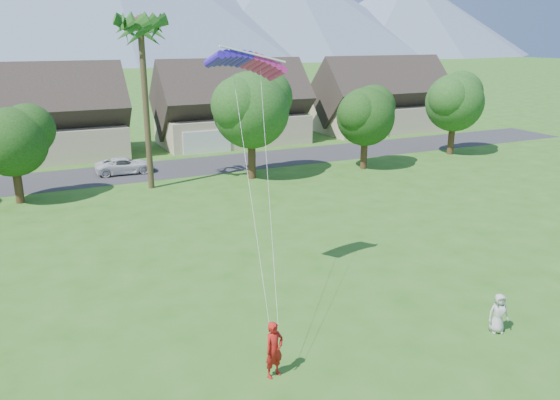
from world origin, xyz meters
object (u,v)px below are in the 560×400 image
kite_flyer (274,350)px  parafoil_kite (246,60)px  parked_car (125,165)px  watcher (498,313)px

kite_flyer → parafoil_kite: bearing=58.3°
parked_car → parafoil_kite: parafoil_kite is taller
parked_car → parafoil_kite: 26.15m
kite_flyer → parafoil_kite: parafoil_kite is taller
kite_flyer → parafoil_kite: (1.87, 6.70, 9.04)m
parked_car → parafoil_kite: bearing=-175.0°
kite_flyer → parafoil_kite: 11.41m
watcher → parked_car: size_ratio=0.33×
watcher → parked_car: 33.23m
watcher → parked_car: watcher is taller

